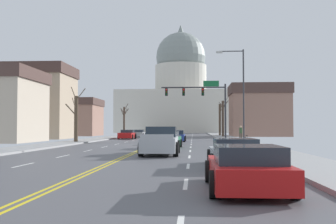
# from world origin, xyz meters

# --- Properties ---
(ground) EXTENTS (20.00, 180.00, 0.20)m
(ground) POSITION_xyz_m (0.00, -0.00, 0.02)
(ground) COLOR #4F4F54
(signal_gantry) EXTENTS (7.91, 0.41, 7.12)m
(signal_gantry) POSITION_xyz_m (4.83, 13.24, 5.28)
(signal_gantry) COLOR #28282D
(signal_gantry) RESTS_ON ground
(street_lamp_right) EXTENTS (2.48, 0.24, 8.44)m
(street_lamp_right) POSITION_xyz_m (7.88, 0.40, 5.12)
(street_lamp_right) COLOR #333338
(street_lamp_right) RESTS_ON ground
(capitol_building) EXTENTS (35.93, 21.40, 32.04)m
(capitol_building) POSITION_xyz_m (0.00, 82.21, 10.85)
(capitol_building) COLOR beige
(capitol_building) RESTS_ON ground
(sedan_near_00) EXTENTS (2.10, 4.66, 1.26)m
(sedan_near_00) POSITION_xyz_m (1.81, 9.15, 0.59)
(sedan_near_00) COLOR navy
(sedan_near_00) RESTS_ON ground
(sedan_near_01) EXTENTS (2.08, 4.64, 1.25)m
(sedan_near_01) POSITION_xyz_m (1.56, 1.66, 0.59)
(sedan_near_01) COLOR black
(sedan_near_01) RESTS_ON ground
(sedan_near_02) EXTENTS (2.16, 4.57, 1.26)m
(sedan_near_02) POSITION_xyz_m (1.73, -4.83, 0.60)
(sedan_near_02) COLOR #1E7247
(sedan_near_02) RESTS_ON ground
(pickup_truck_near_03) EXTENTS (2.23, 5.59, 1.65)m
(pickup_truck_near_03) POSITION_xyz_m (1.78, -11.85, 0.74)
(pickup_truck_near_03) COLOR #ADB2B7
(pickup_truck_near_03) RESTS_ON ground
(sedan_near_04) EXTENTS (2.03, 4.68, 1.17)m
(sedan_near_04) POSITION_xyz_m (5.34, -19.29, 0.56)
(sedan_near_04) COLOR #9EA3A8
(sedan_near_04) RESTS_ON ground
(sedan_near_05) EXTENTS (2.03, 4.36, 1.16)m
(sedan_near_05) POSITION_xyz_m (5.08, -25.15, 0.55)
(sedan_near_05) COLOR #B71414
(sedan_near_05) RESTS_ON ground
(sedan_oncoming_00) EXTENTS (2.06, 4.50, 1.24)m
(sedan_oncoming_00) POSITION_xyz_m (-5.21, 18.07, 0.59)
(sedan_oncoming_00) COLOR #B71414
(sedan_oncoming_00) RESTS_ON ground
(sedan_oncoming_01) EXTENTS (2.12, 4.46, 1.18)m
(sedan_oncoming_01) POSITION_xyz_m (-5.38, 30.26, 0.56)
(sedan_oncoming_01) COLOR #9EA3A8
(sedan_oncoming_01) RESTS_ON ground
(sedan_oncoming_02) EXTENTS (2.05, 4.38, 1.29)m
(sedan_oncoming_02) POSITION_xyz_m (-1.64, 42.82, 0.61)
(sedan_oncoming_02) COLOR #9EA3A8
(sedan_oncoming_02) RESTS_ON ground
(sedan_oncoming_03) EXTENTS (2.08, 4.57, 1.24)m
(sedan_oncoming_03) POSITION_xyz_m (-5.19, 54.96, 0.59)
(sedan_oncoming_03) COLOR silver
(sedan_oncoming_03) RESTS_ON ground
(flank_building_01) EXTENTS (9.83, 8.44, 10.21)m
(flank_building_01) POSITION_xyz_m (-18.30, 19.18, 5.16)
(flank_building_01) COLOR tan
(flank_building_01) RESTS_ON ground
(flank_building_02) EXTENTS (8.43, 9.20, 6.85)m
(flank_building_02) POSITION_xyz_m (-17.96, 37.66, 3.47)
(flank_building_02) COLOR #8C6656
(flank_building_02) RESTS_ON ground
(flank_building_03) EXTENTS (10.15, 8.45, 8.99)m
(flank_building_03) POSITION_xyz_m (15.12, 34.91, 4.55)
(flank_building_03) COLOR #8C6656
(flank_building_03) RESTS_ON ground
(bare_tree_00) EXTENTS (1.57, 1.46, 6.29)m
(bare_tree_00) POSITION_xyz_m (8.39, 28.19, 3.12)
(bare_tree_00) COLOR #423328
(bare_tree_00) RESTS_ON ground
(bare_tree_01) EXTENTS (1.68, 2.00, 5.43)m
(bare_tree_01) POSITION_xyz_m (-8.00, 31.54, 2.87)
(bare_tree_01) COLOR #423328
(bare_tree_01) RESTS_ON ground
(bare_tree_02) EXTENTS (1.25, 2.54, 5.92)m
(bare_tree_02) POSITION_xyz_m (8.45, 36.54, 3.07)
(bare_tree_02) COLOR brown
(bare_tree_02) RESTS_ON ground
(bare_tree_03) EXTENTS (2.10, 2.25, 5.68)m
(bare_tree_03) POSITION_xyz_m (-8.19, 4.36, 2.59)
(bare_tree_03) COLOR #4C3D2D
(bare_tree_03) RESTS_ON ground
(pedestrian_00) EXTENTS (0.35, 0.34, 1.61)m
(pedestrian_00) POSITION_xyz_m (8.79, 7.80, 1.03)
(pedestrian_00) COLOR #4C4238
(pedestrian_00) RESTS_ON ground
(bicycle_parked) EXTENTS (0.12, 1.77, 0.85)m
(bicycle_parked) POSITION_xyz_m (7.89, -3.56, 0.49)
(bicycle_parked) COLOR black
(bicycle_parked) RESTS_ON ground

